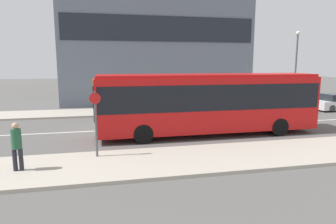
# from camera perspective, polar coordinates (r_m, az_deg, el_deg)

# --- Properties ---
(ground_plane) EXTENTS (120.00, 120.00, 0.00)m
(ground_plane) POSITION_cam_1_polar(r_m,az_deg,el_deg) (17.73, -11.06, -3.46)
(ground_plane) COLOR #595654
(sidewalk_near) EXTENTS (44.00, 3.50, 0.13)m
(sidewalk_near) POSITION_cam_1_polar(r_m,az_deg,el_deg) (11.69, -10.21, -9.88)
(sidewalk_near) COLOR #B2A899
(sidewalk_near) RESTS_ON ground_plane
(sidewalk_far) EXTENTS (44.00, 3.50, 0.13)m
(sidewalk_far) POSITION_cam_1_polar(r_m,az_deg,el_deg) (23.85, -11.48, -0.01)
(sidewalk_far) COLOR #B2A899
(sidewalk_far) RESTS_ON ground_plane
(lane_centerline) EXTENTS (41.80, 0.16, 0.01)m
(lane_centerline) POSITION_cam_1_polar(r_m,az_deg,el_deg) (17.73, -11.06, -3.45)
(lane_centerline) COLOR silver
(lane_centerline) RESTS_ON ground_plane
(city_bus) EXTENTS (11.90, 2.51, 3.28)m
(city_bus) POSITION_cam_1_polar(r_m,az_deg,el_deg) (16.26, 7.57, 2.24)
(city_bus) COLOR red
(city_bus) RESTS_ON ground_plane
(parked_car_0) EXTENTS (4.01, 1.80, 1.27)m
(parked_car_0) POSITION_cam_1_polar(r_m,az_deg,el_deg) (24.95, 21.11, 1.21)
(parked_car_0) COLOR maroon
(parked_car_0) RESTS_ON ground_plane
(pedestrian_near_stop) EXTENTS (0.35, 0.34, 1.73)m
(pedestrian_near_stop) POSITION_cam_1_polar(r_m,az_deg,el_deg) (11.73, -26.88, -5.38)
(pedestrian_near_stop) COLOR #23232D
(pedestrian_near_stop) RESTS_ON sidewalk_near
(bus_stop_sign) EXTENTS (0.44, 0.12, 2.65)m
(bus_stop_sign) POSITION_cam_1_polar(r_m,az_deg,el_deg) (12.25, -13.61, -1.29)
(bus_stop_sign) COLOR #4C4C51
(bus_stop_sign) RESTS_ON sidewalk_near
(street_lamp) EXTENTS (0.36, 0.36, 6.36)m
(street_lamp) POSITION_cam_1_polar(r_m,az_deg,el_deg) (27.87, 23.22, 8.99)
(street_lamp) COLOR #4C4C51
(street_lamp) RESTS_ON sidewalk_far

